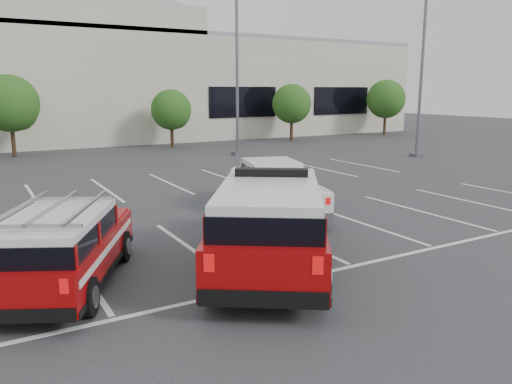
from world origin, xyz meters
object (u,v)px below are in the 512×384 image
convention_building (70,80)px  light_pole_mid (237,69)px  tree_mid_right (172,111)px  white_pickup (275,192)px  fire_chief_suv (270,229)px  tree_right (292,105)px  ladder_suv (64,253)px  tree_far_right (386,100)px  tree_mid_left (11,105)px  light_pole_right (422,68)px

convention_building → light_pole_mid: convention_building is taller
tree_mid_right → white_pickup: tree_mid_right is taller
convention_building → fire_chief_suv: 34.05m
tree_right → fire_chief_suv: size_ratio=0.69×
fire_chief_suv → ladder_suv: fire_chief_suv is taller
tree_far_right → fire_chief_suv: 35.97m
tree_mid_left → tree_right: bearing=-0.0°
tree_mid_right → white_pickup: bearing=-101.1°
tree_right → white_pickup: (-13.84, -19.53, -2.12)m
convention_building → tree_far_right: bearing=-21.5°
convention_building → fire_chief_suv: bearing=-93.1°
tree_far_right → light_pole_right: 15.24m
light_pole_mid → ladder_suv: light_pole_mid is taller
light_pole_mid → tree_mid_right: bearing=107.5°
light_pole_right → tree_mid_right: bearing=132.2°
tree_mid_left → light_pole_right: light_pole_right is taller
light_pole_mid → white_pickup: (-5.75, -13.48, -4.53)m
tree_mid_right → light_pole_mid: size_ratio=0.39×
convention_building → light_pole_mid: size_ratio=5.86×
tree_mid_left → white_pickup: bearing=-72.5°
light_pole_right → fire_chief_suv: size_ratio=1.61×
tree_far_right → white_pickup: bearing=-140.7°
tree_mid_left → tree_mid_right: (10.00, -0.00, -0.54)m
white_pickup → ladder_suv: bearing=-139.2°
convention_building → ladder_suv: (-6.04, -32.75, -4.00)m
tree_right → light_pole_mid: 10.38m
tree_right → ladder_suv: size_ratio=0.91×
tree_right → ladder_suv: (-20.95, -22.94, -2.06)m
tree_far_right → light_pole_mid: 19.19m
light_pole_right → white_pickup: 17.15m
convention_building → tree_mid_left: size_ratio=12.38×
tree_far_right → light_pole_mid: size_ratio=0.47×
tree_mid_right → fire_chief_suv: bearing=-105.7°
tree_mid_right → light_pole_right: light_pole_right is taller
light_pole_right → tree_right: bearing=94.3°
light_pole_mid → white_pickup: light_pole_mid is taller
light_pole_mid → tree_mid_left: bearing=153.1°
light_pole_right → fire_chief_suv: (-17.64, -11.92, -4.30)m
convention_building → white_pickup: bearing=-87.9°
fire_chief_suv → white_pickup: size_ratio=1.13×
fire_chief_suv → ladder_suv: 4.34m
light_pole_mid → white_pickup: bearing=-113.1°
light_pole_right → white_pickup: size_ratio=1.82×
tree_mid_left → ladder_suv: tree_mid_left is taller
tree_mid_left → ladder_suv: 23.07m
tree_mid_left → ladder_suv: size_ratio=1.00×
light_pole_right → tree_mid_left: bearing=150.1°
tree_far_right → ladder_suv: (-30.95, -22.94, -2.32)m
tree_mid_left → tree_mid_right: size_ratio=1.21×
light_pole_mid → white_pickup: size_ratio=1.82×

